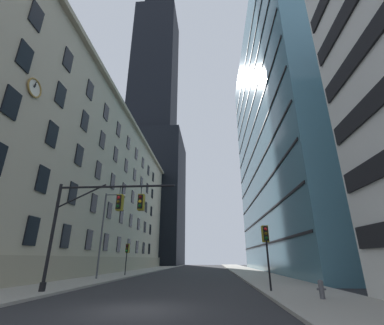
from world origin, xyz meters
TOP-DOWN VIEW (x-y plane):
  - ground_plane at (0.00, 0.00)m, footprint 102.00×160.00m
  - sidewalk_right at (8.50, 0.00)m, footprint 5.00×160.00m
  - station_building at (-18.95, 26.95)m, footprint 16.58×65.91m
  - dark_skyscraper at (-17.72, 70.49)m, footprint 22.88×22.88m
  - glass_office_midrise at (19.58, 30.91)m, footprint 17.27×43.57m
  - traffic_signal_mast at (-3.93, 4.54)m, footprint 7.96×0.63m
  - traffic_light_near_right at (6.58, 5.94)m, footprint 0.40×0.63m
  - traffic_light_far_left at (-7.28, 20.80)m, footprint 0.40×0.63m
  - street_lamppost at (-7.94, 14.92)m, footprint 2.32×0.32m
  - fire_hydrant at (8.37, 2.66)m, footprint 0.42×0.26m

SIDE VIEW (x-z plane):
  - ground_plane at x=0.00m, z-range -0.10..0.00m
  - sidewalk_right at x=8.50m, z-range 0.00..0.15m
  - fire_hydrant at x=8.37m, z-range 0.19..1.04m
  - traffic_light_far_left at x=-7.28m, z-range 1.20..4.72m
  - traffic_light_near_right at x=6.58m, z-range 1.32..5.18m
  - traffic_signal_mast at x=-3.93m, z-range 1.50..8.08m
  - street_lamppost at x=-7.94m, z-range 0.89..9.35m
  - station_building at x=-18.95m, z-range -0.02..26.06m
  - glass_office_midrise at x=19.58m, z-range 0.00..46.83m
  - dark_skyscraper at x=-17.72m, z-range -42.70..160.94m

